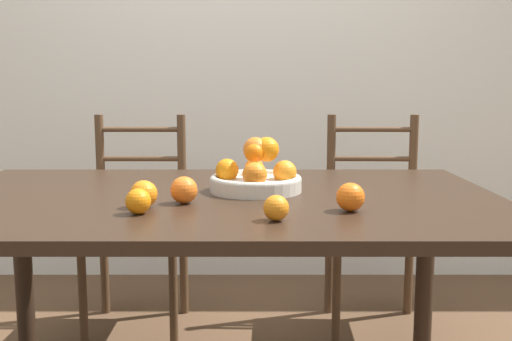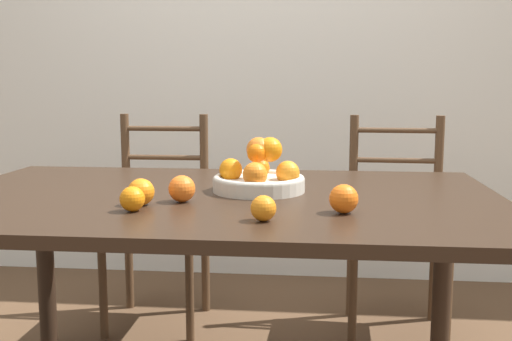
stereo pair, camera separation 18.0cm
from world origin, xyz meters
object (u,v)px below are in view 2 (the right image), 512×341
Objects in this scene: orange_loose_1 at (132,199)px; orange_loose_2 at (182,189)px; orange_loose_0 at (344,199)px; orange_loose_3 at (263,208)px; chair_right at (397,227)px; fruit_bowl at (259,176)px; orange_loose_4 at (141,192)px; chair_left at (158,222)px.

orange_loose_2 is at bearing 53.58° from orange_loose_1.
orange_loose_3 is (-0.20, -0.11, -0.01)m from orange_loose_0.
orange_loose_2 is 0.08× the size of chair_right.
fruit_bowl is at bearing 46.79° from orange_loose_1.
orange_loose_3 is (0.26, -0.22, -0.01)m from orange_loose_2.
orange_loose_4 is 1.07m from chair_left.
orange_loose_3 is 0.39m from orange_loose_4.
orange_loose_1 is 1.04× the size of orange_loose_3.
orange_loose_4 is at bearing -151.26° from orange_loose_2.
orange_loose_4 is (-0.10, -0.06, -0.00)m from orange_loose_2.
orange_loose_4 is (-0.36, 0.16, 0.01)m from orange_loose_3.
chair_left is 1.07m from chair_right.
orange_loose_3 is 1.34m from chair_left.
fruit_bowl reaches higher than orange_loose_1.
orange_loose_2 is at bearing 139.73° from orange_loose_3.
orange_loose_0 is at bearing -12.91° from orange_loose_2.
fruit_bowl is 0.41m from orange_loose_3.
orange_loose_3 is 0.86× the size of orange_loose_4.
orange_loose_2 is 0.34m from orange_loose_3.
orange_loose_2 reaches higher than orange_loose_4.
orange_loose_0 is at bearing -103.15° from chair_right.
orange_loose_0 is 0.08× the size of chair_right.
fruit_bowl is 3.84× the size of orange_loose_4.
chair_right is at bearing 74.90° from orange_loose_0.
fruit_bowl is 0.31× the size of chair_right.
orange_loose_0 is 1.35m from chair_left.
chair_right reaches higher than orange_loose_2.
orange_loose_2 is (-0.21, -0.19, -0.01)m from fruit_bowl.
orange_loose_2 is 0.08× the size of chair_left.
orange_loose_2 is at bearing 167.09° from orange_loose_0.
orange_loose_3 is (0.36, -0.08, -0.00)m from orange_loose_1.
fruit_bowl is at bearing -123.55° from chair_right.
orange_loose_1 is at bearing -133.21° from fruit_bowl.
orange_loose_3 is at bearing -83.08° from fruit_bowl.
chair_right is (0.53, 0.75, -0.34)m from fruit_bowl.
chair_right is (0.85, 1.08, -0.32)m from orange_loose_1.
orange_loose_0 is 0.08× the size of chair_left.
orange_loose_0 is at bearing -52.79° from chair_left.
fruit_bowl reaches higher than orange_loose_4.
orange_loose_0 is 1.13m from chair_right.
chair_left reaches higher than orange_loose_2.
orange_loose_4 is at bearing 175.13° from orange_loose_0.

